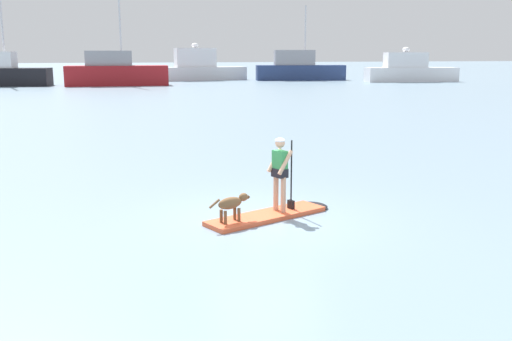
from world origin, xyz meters
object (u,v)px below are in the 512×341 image
Objects in this scene: person_paddler at (280,169)px; moored_boat_starboard at (200,68)px; paddleboard at (274,214)px; moored_boat_outer at (299,69)px; moored_boat_port at (116,72)px; dog at (232,204)px; moored_boat_far_starboard at (410,71)px.

person_paddler is 65.10m from moored_boat_starboard.
paddleboard is 65.20m from moored_boat_starboard.
moored_boat_outer is at bearing 71.58° from paddleboard.
moored_boat_port reaches higher than paddleboard.
moored_boat_port is (-2.02, 55.26, 1.02)m from dog.
moored_boat_outer reaches higher than paddleboard.
moored_boat_starboard is at bearing 82.24° from dog.
dog is (-1.24, -0.55, -0.58)m from person_paddler.
moored_boat_outer is (20.52, 62.00, 0.42)m from person_paddler.
moored_boat_port is 1.07× the size of moored_boat_outer.
moored_boat_port is (-3.26, 54.71, 0.43)m from person_paddler.
paddleboard is 3.28× the size of dog.
moored_boat_far_starboard is (32.80, 54.75, 0.30)m from person_paddler.
moored_boat_far_starboard is (34.03, 55.30, 0.89)m from dog.
moored_boat_port reaches higher than moored_boat_far_starboard.
dog is at bearing -121.61° from moored_boat_far_starboard.
moored_boat_port reaches higher than moored_boat_starboard.
person_paddler is at bearing 24.13° from dog.
moored_boat_far_starboard reaches higher than dog.
dog is 66.24m from moored_boat_outer.
moored_boat_far_starboard is (25.14, -9.90, -0.18)m from moored_boat_starboard.
moored_boat_starboard reaches higher than moored_boat_far_starboard.
moored_boat_outer reaches higher than dog.
person_paddler is 54.81m from moored_boat_port.
moored_boat_starboard is 27.02m from moored_boat_far_starboard.
dog is at bearing -155.87° from paddleboard.
moored_boat_far_starboard is at bearing -21.49° from moored_boat_starboard.
moored_boat_port is at bearing 93.41° from person_paddler.
paddleboard is 0.27× the size of moored_boat_starboard.
moored_boat_port reaches higher than moored_boat_outer.
dog is 0.08× the size of moored_boat_outer.
moored_boat_far_starboard is at bearing 59.08° from person_paddler.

